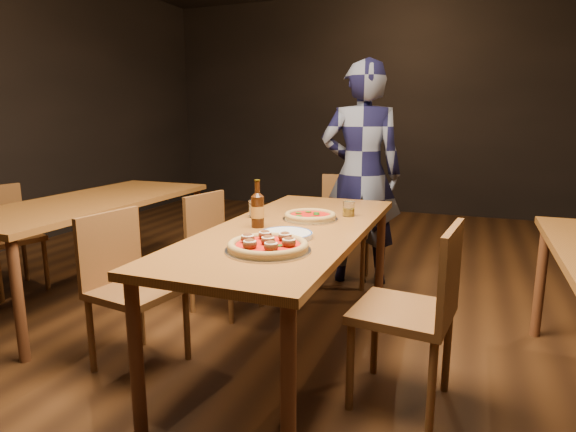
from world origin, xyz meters
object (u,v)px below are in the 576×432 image
(beer_bottle, at_px, (258,211))
(pizza_margherita, at_px, (310,216))
(pizza_meatball, at_px, (268,245))
(diner, at_px, (361,174))
(chair_end, at_px, (343,228))
(water_glass, at_px, (256,209))
(chair_nbr_left, at_px, (9,238))
(table_main, at_px, (291,239))
(chair_main_nw, at_px, (137,289))
(chair_main_e, at_px, (403,310))
(amber_glass, at_px, (349,209))
(chair_main_sw, at_px, (226,251))
(table_left, at_px, (90,209))
(plate_stack, at_px, (286,235))

(beer_bottle, bearing_deg, pizza_margherita, 54.73)
(pizza_meatball, bearing_deg, diner, 89.52)
(chair_end, distance_m, water_glass, 1.21)
(chair_nbr_left, xyz_separation_m, pizza_meatball, (2.46, -0.66, 0.35))
(table_main, relative_size, chair_main_nw, 2.26)
(water_glass, bearing_deg, chair_main_nw, -125.23)
(chair_main_e, distance_m, amber_glass, 0.86)
(chair_main_sw, bearing_deg, table_left, 107.95)
(table_main, bearing_deg, amber_glass, 60.08)
(chair_nbr_left, height_order, water_glass, chair_nbr_left)
(water_glass, bearing_deg, chair_end, 77.10)
(beer_bottle, relative_size, amber_glass, 2.85)
(diner, bearing_deg, table_main, 73.24)
(table_left, relative_size, chair_main_nw, 2.26)
(chair_main_nw, xyz_separation_m, diner, (0.80, 1.82, 0.45))
(chair_end, distance_m, beer_bottle, 1.43)
(pizza_margherita, xyz_separation_m, diner, (0.05, 1.16, 0.12))
(table_main, distance_m, beer_bottle, 0.25)
(chair_main_e, bearing_deg, pizza_meatball, -62.33)
(chair_nbr_left, distance_m, water_glass, 2.13)
(chair_main_nw, distance_m, water_glass, 0.82)
(table_main, bearing_deg, chair_main_e, -22.50)
(chair_nbr_left, bearing_deg, pizza_meatball, -89.26)
(chair_main_sw, distance_m, amber_glass, 0.94)
(chair_main_nw, xyz_separation_m, pizza_meatball, (0.79, -0.05, 0.33))
(chair_main_sw, bearing_deg, plate_stack, -122.07)
(beer_bottle, bearing_deg, table_main, 24.51)
(chair_main_nw, height_order, diner, diner)
(table_main, relative_size, plate_stack, 7.42)
(chair_main_nw, bearing_deg, chair_nbr_left, 78.90)
(chair_nbr_left, bearing_deg, chair_main_e, -82.39)
(pizza_margherita, xyz_separation_m, plate_stack, (0.02, -0.45, -0.01))
(chair_main_sw, bearing_deg, beer_bottle, -125.46)
(chair_main_sw, distance_m, water_glass, 0.58)
(diner, bearing_deg, pizza_margherita, 74.48)
(chair_main_e, relative_size, water_glass, 8.73)
(plate_stack, bearing_deg, water_glass, 131.23)
(chair_main_e, distance_m, pizza_meatball, 0.70)
(table_left, distance_m, beer_bottle, 1.59)
(chair_nbr_left, xyz_separation_m, amber_glass, (2.61, 0.23, 0.37))
(pizza_margherita, distance_m, beer_bottle, 0.37)
(chair_end, height_order, amber_glass, chair_end)
(chair_main_sw, distance_m, diner, 1.29)
(beer_bottle, xyz_separation_m, amber_glass, (0.40, 0.47, -0.05))
(pizza_margherita, height_order, plate_stack, pizza_margherita)
(table_left, height_order, water_glass, water_glass)
(plate_stack, height_order, beer_bottle, beer_bottle)
(pizza_meatball, bearing_deg, table_left, 155.80)
(table_main, bearing_deg, beer_bottle, -155.49)
(chair_main_e, bearing_deg, water_glass, -107.86)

